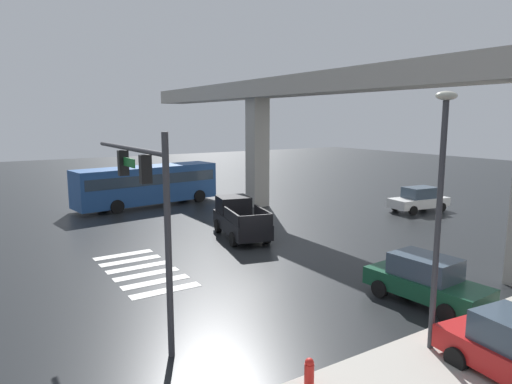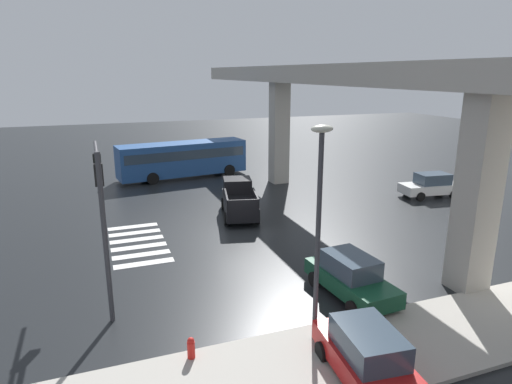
{
  "view_description": "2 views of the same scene",
  "coord_description": "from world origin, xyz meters",
  "px_view_note": "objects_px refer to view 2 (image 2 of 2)",
  "views": [
    {
      "loc": [
        18.68,
        -11.76,
        6.55
      ],
      "look_at": [
        -1.01,
        0.79,
        2.76
      ],
      "focal_mm": 32.06,
      "sensor_mm": 36.0,
      "label": 1
    },
    {
      "loc": [
        22.72,
        -7.49,
        8.71
      ],
      "look_at": [
        -1.36,
        1.44,
        1.79
      ],
      "focal_mm": 31.21,
      "sensor_mm": 36.0,
      "label": 2
    }
  ],
  "objects_px": {
    "traffic_signal_mast": "(100,193)",
    "street_lamp_near_corner": "(319,212)",
    "sedan_dark_green": "(351,276)",
    "sedan_red": "(369,358)",
    "pickup_truck": "(239,200)",
    "sedan_white": "(431,185)",
    "fire_hydrant": "(191,350)",
    "city_bus": "(183,157)"
  },
  "relations": [
    {
      "from": "pickup_truck",
      "to": "sedan_white",
      "type": "bearing_deg",
      "value": 86.76
    },
    {
      "from": "sedan_red",
      "to": "sedan_white",
      "type": "relative_size",
      "value": 0.99
    },
    {
      "from": "fire_hydrant",
      "to": "street_lamp_near_corner",
      "type": "bearing_deg",
      "value": 84.36
    },
    {
      "from": "city_bus",
      "to": "fire_hydrant",
      "type": "distance_m",
      "value": 25.59
    },
    {
      "from": "traffic_signal_mast",
      "to": "street_lamp_near_corner",
      "type": "relative_size",
      "value": 0.9
    },
    {
      "from": "pickup_truck",
      "to": "sedan_dark_green",
      "type": "xyz_separation_m",
      "value": [
        11.62,
        0.87,
        -0.14
      ]
    },
    {
      "from": "pickup_truck",
      "to": "city_bus",
      "type": "xyz_separation_m",
      "value": [
        -11.52,
        -1.23,
        0.73
      ]
    },
    {
      "from": "sedan_red",
      "to": "traffic_signal_mast",
      "type": "bearing_deg",
      "value": -139.35
    },
    {
      "from": "pickup_truck",
      "to": "fire_hydrant",
      "type": "xyz_separation_m",
      "value": [
        13.58,
        -6.03,
        -0.56
      ]
    },
    {
      "from": "pickup_truck",
      "to": "sedan_red",
      "type": "bearing_deg",
      "value": -5.2
    },
    {
      "from": "sedan_dark_green",
      "to": "street_lamp_near_corner",
      "type": "xyz_separation_m",
      "value": [
        2.36,
        -2.85,
        3.7
      ]
    },
    {
      "from": "sedan_red",
      "to": "sedan_dark_green",
      "type": "height_order",
      "value": "same"
    },
    {
      "from": "sedan_red",
      "to": "fire_hydrant",
      "type": "relative_size",
      "value": 5.24
    },
    {
      "from": "city_bus",
      "to": "traffic_signal_mast",
      "type": "bearing_deg",
      "value": -19.21
    },
    {
      "from": "pickup_truck",
      "to": "traffic_signal_mast",
      "type": "height_order",
      "value": "traffic_signal_mast"
    },
    {
      "from": "traffic_signal_mast",
      "to": "street_lamp_near_corner",
      "type": "bearing_deg",
      "value": 48.67
    },
    {
      "from": "pickup_truck",
      "to": "sedan_red",
      "type": "distance_m",
      "value": 16.4
    },
    {
      "from": "pickup_truck",
      "to": "sedan_red",
      "type": "relative_size",
      "value": 1.21
    },
    {
      "from": "traffic_signal_mast",
      "to": "fire_hydrant",
      "type": "height_order",
      "value": "traffic_signal_mast"
    },
    {
      "from": "sedan_dark_green",
      "to": "fire_hydrant",
      "type": "xyz_separation_m",
      "value": [
        1.96,
        -6.9,
        -0.42
      ]
    },
    {
      "from": "street_lamp_near_corner",
      "to": "pickup_truck",
      "type": "bearing_deg",
      "value": 171.94
    },
    {
      "from": "sedan_white",
      "to": "fire_hydrant",
      "type": "relative_size",
      "value": 5.28
    },
    {
      "from": "fire_hydrant",
      "to": "sedan_dark_green",
      "type": "bearing_deg",
      "value": 105.88
    },
    {
      "from": "traffic_signal_mast",
      "to": "fire_hydrant",
      "type": "xyz_separation_m",
      "value": [
        5.08,
        2.17,
        -3.95
      ]
    },
    {
      "from": "sedan_red",
      "to": "fire_hydrant",
      "type": "xyz_separation_m",
      "value": [
        -2.75,
        -4.55,
        -0.42
      ]
    },
    {
      "from": "sedan_dark_green",
      "to": "fire_hydrant",
      "type": "relative_size",
      "value": 5.19
    },
    {
      "from": "pickup_truck",
      "to": "sedan_red",
      "type": "height_order",
      "value": "pickup_truck"
    },
    {
      "from": "sedan_dark_green",
      "to": "fire_hydrant",
      "type": "bearing_deg",
      "value": -74.12
    },
    {
      "from": "sedan_red",
      "to": "traffic_signal_mast",
      "type": "height_order",
      "value": "traffic_signal_mast"
    },
    {
      "from": "sedan_white",
      "to": "city_bus",
      "type": "bearing_deg",
      "value": -128.42
    },
    {
      "from": "sedan_red",
      "to": "sedan_white",
      "type": "distance_m",
      "value": 22.15
    },
    {
      "from": "sedan_white",
      "to": "traffic_signal_mast",
      "type": "height_order",
      "value": "traffic_signal_mast"
    },
    {
      "from": "sedan_dark_green",
      "to": "traffic_signal_mast",
      "type": "xyz_separation_m",
      "value": [
        -3.11,
        -9.07,
        3.53
      ]
    },
    {
      "from": "city_bus",
      "to": "sedan_white",
      "type": "bearing_deg",
      "value": 51.58
    },
    {
      "from": "sedan_dark_green",
      "to": "sedan_red",
      "type": "bearing_deg",
      "value": -26.53
    },
    {
      "from": "pickup_truck",
      "to": "street_lamp_near_corner",
      "type": "xyz_separation_m",
      "value": [
        13.98,
        -1.98,
        3.57
      ]
    },
    {
      "from": "sedan_dark_green",
      "to": "street_lamp_near_corner",
      "type": "height_order",
      "value": "street_lamp_near_corner"
    },
    {
      "from": "sedan_white",
      "to": "street_lamp_near_corner",
      "type": "height_order",
      "value": "street_lamp_near_corner"
    },
    {
      "from": "street_lamp_near_corner",
      "to": "sedan_dark_green",
      "type": "bearing_deg",
      "value": 129.7
    },
    {
      "from": "sedan_dark_green",
      "to": "street_lamp_near_corner",
      "type": "distance_m",
      "value": 5.23
    },
    {
      "from": "city_bus",
      "to": "sedan_dark_green",
      "type": "relative_size",
      "value": 2.5
    },
    {
      "from": "sedan_dark_green",
      "to": "traffic_signal_mast",
      "type": "height_order",
      "value": "traffic_signal_mast"
    }
  ]
}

